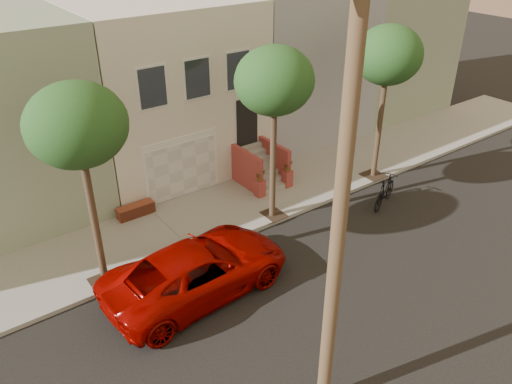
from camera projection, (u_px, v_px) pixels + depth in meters
ground at (323, 283)px, 15.87m from camera, size 90.00×90.00×0.00m
sidewalk at (228, 209)px, 19.60m from camera, size 40.00×3.70×0.15m
house_row at (151, 81)px, 21.95m from camera, size 33.10×11.70×7.00m
tree_left at (77, 127)px, 13.20m from camera, size 2.70×2.57×6.30m
tree_mid at (274, 82)px, 16.55m from camera, size 2.70×2.57×6.30m
tree_right at (388, 56)px, 19.38m from camera, size 2.70×2.57×6.30m
pickup_truck at (197, 270)px, 15.16m from camera, size 5.93×3.03×1.60m
motorcycle at (385, 191)px, 19.72m from camera, size 2.12×1.30×1.23m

